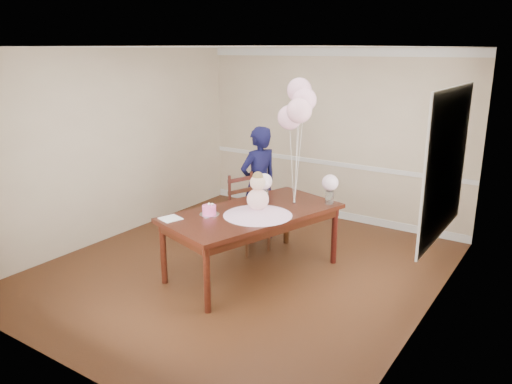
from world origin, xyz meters
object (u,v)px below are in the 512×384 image
(dining_chair_seat, at_px, (250,218))
(woman, at_px, (259,184))
(dining_table_top, at_px, (253,213))
(birthday_cake, at_px, (209,210))

(dining_chair_seat, bearing_deg, woman, 126.11)
(dining_table_top, bearing_deg, birthday_cake, -113.96)
(birthday_cake, bearing_deg, woman, 99.13)
(dining_table_top, distance_m, birthday_cake, 0.54)
(dining_table_top, relative_size, woman, 1.30)
(dining_table_top, height_order, woman, woman)
(birthday_cake, xyz_separation_m, dining_chair_seat, (-0.10, 0.98, -0.40))
(dining_table_top, relative_size, birthday_cake, 13.33)
(birthday_cake, relative_size, dining_chair_seat, 0.36)
(dining_table_top, xyz_separation_m, woman, (-0.57, 0.99, 0.05))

